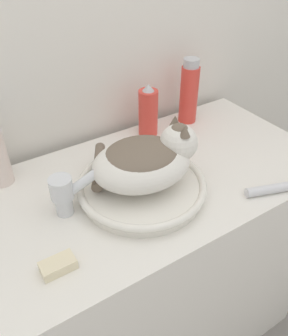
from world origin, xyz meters
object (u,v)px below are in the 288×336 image
at_px(spray_bottle_trigger, 148,112).
at_px(cat, 146,159).
at_px(shampoo_bottle_tall, 189,92).
at_px(soap_bar, 58,265).
at_px(faucet, 67,192).
at_px(cream_tube, 273,189).

bearing_deg(spray_bottle_trigger, cat, -124.27).
relative_size(cat, shampoo_bottle_tall, 1.39).
height_order(shampoo_bottle_tall, soap_bar, shampoo_bottle_tall).
relative_size(cat, spray_bottle_trigger, 1.78).
relative_size(faucet, spray_bottle_trigger, 0.81).
relative_size(spray_bottle_trigger, cream_tube, 1.17).
xyz_separation_m(shampoo_bottle_tall, spray_bottle_trigger, (-0.17, 0.00, -0.03)).
bearing_deg(cream_tube, shampoo_bottle_tall, 83.08).
height_order(shampoo_bottle_tall, spray_bottle_trigger, shampoo_bottle_tall).
height_order(faucet, shampoo_bottle_tall, shampoo_bottle_tall).
distance_m(cat, shampoo_bottle_tall, 0.42).
distance_m(shampoo_bottle_tall, spray_bottle_trigger, 0.17).
height_order(faucet, spray_bottle_trigger, spray_bottle_trigger).
bearing_deg(spray_bottle_trigger, shampoo_bottle_tall, 0.00).
height_order(cat, spray_bottle_trigger, cat).
bearing_deg(shampoo_bottle_tall, soap_bar, -149.96).
xyz_separation_m(spray_bottle_trigger, soap_bar, (-0.46, -0.37, -0.07)).
height_order(faucet, soap_bar, faucet).
bearing_deg(cream_tube, cat, 146.94).
bearing_deg(spray_bottle_trigger, faucet, -150.45).
relative_size(shampoo_bottle_tall, soap_bar, 3.04).
xyz_separation_m(faucet, cream_tube, (0.49, -0.23, -0.05)).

